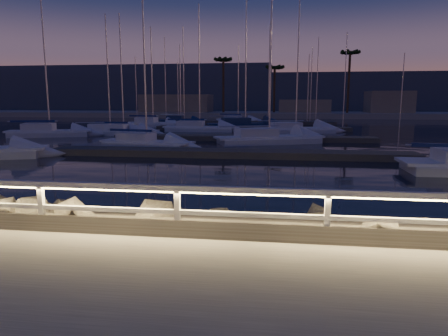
{
  "coord_description": "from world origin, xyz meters",
  "views": [
    {
      "loc": [
        3.02,
        -7.71,
        2.76
      ],
      "look_at": [
        1.42,
        4.0,
        0.75
      ],
      "focal_mm": 32.0,
      "sensor_mm": 36.0,
      "label": 1
    }
  ],
  "objects_px": {
    "sailboat_b": "(145,142)",
    "sailboat_k": "(243,124)",
    "sailboat_m": "(180,120)",
    "sailboat_n": "(237,120)",
    "sailboat_i": "(152,123)",
    "sailboat_j": "(109,131)",
    "sailboat_g": "(198,128)",
    "guard_rail": "(127,197)",
    "sailboat_c": "(266,138)",
    "sailboat_l": "(294,129)",
    "sailboat_e": "(48,132)",
    "sailboat_f": "(122,131)"
  },
  "relations": [
    {
      "from": "sailboat_b",
      "to": "sailboat_k",
      "type": "bearing_deg",
      "value": 89.83
    },
    {
      "from": "sailboat_k",
      "to": "sailboat_m",
      "type": "distance_m",
      "value": 13.93
    },
    {
      "from": "sailboat_k",
      "to": "sailboat_n",
      "type": "xyz_separation_m",
      "value": [
        -2.15,
        13.12,
        -0.06
      ]
    },
    {
      "from": "sailboat_i",
      "to": "sailboat_j",
      "type": "distance_m",
      "value": 11.87
    },
    {
      "from": "sailboat_g",
      "to": "sailboat_j",
      "type": "relative_size",
      "value": 1.16
    },
    {
      "from": "sailboat_g",
      "to": "sailboat_i",
      "type": "xyz_separation_m",
      "value": [
        -7.33,
        6.5,
        0.02
      ]
    },
    {
      "from": "guard_rail",
      "to": "sailboat_g",
      "type": "distance_m",
      "value": 35.71
    },
    {
      "from": "sailboat_c",
      "to": "sailboat_m",
      "type": "bearing_deg",
      "value": 94.66
    },
    {
      "from": "sailboat_l",
      "to": "sailboat_e",
      "type": "bearing_deg",
      "value": -177.68
    },
    {
      "from": "sailboat_b",
      "to": "sailboat_n",
      "type": "distance_m",
      "value": 34.58
    },
    {
      "from": "sailboat_f",
      "to": "sailboat_b",
      "type": "bearing_deg",
      "value": -55.15
    },
    {
      "from": "sailboat_k",
      "to": "sailboat_b",
      "type": "bearing_deg",
      "value": -122.09
    },
    {
      "from": "sailboat_c",
      "to": "sailboat_e",
      "type": "distance_m",
      "value": 20.73
    },
    {
      "from": "sailboat_b",
      "to": "sailboat_k",
      "type": "distance_m",
      "value": 21.94
    },
    {
      "from": "guard_rail",
      "to": "sailboat_n",
      "type": "height_order",
      "value": "sailboat_n"
    },
    {
      "from": "sailboat_l",
      "to": "sailboat_f",
      "type": "bearing_deg",
      "value": -179.65
    },
    {
      "from": "sailboat_e",
      "to": "sailboat_j",
      "type": "xyz_separation_m",
      "value": [
        4.72,
        2.86,
        -0.06
      ]
    },
    {
      "from": "sailboat_e",
      "to": "sailboat_g",
      "type": "relative_size",
      "value": 0.97
    },
    {
      "from": "sailboat_j",
      "to": "sailboat_m",
      "type": "relative_size",
      "value": 1.02
    },
    {
      "from": "sailboat_m",
      "to": "sailboat_n",
      "type": "xyz_separation_m",
      "value": [
        8.14,
        3.74,
        -0.02
      ]
    },
    {
      "from": "sailboat_c",
      "to": "sailboat_b",
      "type": "bearing_deg",
      "value": -176.77
    },
    {
      "from": "sailboat_g",
      "to": "sailboat_k",
      "type": "xyz_separation_m",
      "value": [
        4.48,
        5.71,
        0.04
      ]
    },
    {
      "from": "sailboat_e",
      "to": "sailboat_i",
      "type": "bearing_deg",
      "value": 53.57
    },
    {
      "from": "sailboat_l",
      "to": "sailboat_m",
      "type": "bearing_deg",
      "value": 119.85
    },
    {
      "from": "sailboat_b",
      "to": "sailboat_e",
      "type": "height_order",
      "value": "sailboat_e"
    },
    {
      "from": "sailboat_j",
      "to": "sailboat_k",
      "type": "distance_m",
      "value": 16.62
    },
    {
      "from": "sailboat_e",
      "to": "guard_rail",
      "type": "bearing_deg",
      "value": -72.44
    },
    {
      "from": "guard_rail",
      "to": "sailboat_e",
      "type": "height_order",
      "value": "sailboat_e"
    },
    {
      "from": "sailboat_j",
      "to": "sailboat_l",
      "type": "distance_m",
      "value": 18.78
    },
    {
      "from": "sailboat_k",
      "to": "sailboat_n",
      "type": "height_order",
      "value": "sailboat_k"
    },
    {
      "from": "sailboat_c",
      "to": "sailboat_m",
      "type": "relative_size",
      "value": 1.28
    },
    {
      "from": "sailboat_j",
      "to": "sailboat_k",
      "type": "xyz_separation_m",
      "value": [
        12.4,
        11.07,
        0.06
      ]
    },
    {
      "from": "sailboat_b",
      "to": "sailboat_k",
      "type": "height_order",
      "value": "sailboat_k"
    },
    {
      "from": "sailboat_f",
      "to": "sailboat_m",
      "type": "distance_m",
      "value": 20.7
    },
    {
      "from": "sailboat_b",
      "to": "sailboat_i",
      "type": "bearing_deg",
      "value": 120.17
    },
    {
      "from": "sailboat_f",
      "to": "sailboat_i",
      "type": "height_order",
      "value": "sailboat_i"
    },
    {
      "from": "guard_rail",
      "to": "sailboat_l",
      "type": "relative_size",
      "value": 3.11
    },
    {
      "from": "sailboat_k",
      "to": "sailboat_l",
      "type": "distance_m",
      "value": 8.79
    },
    {
      "from": "sailboat_g",
      "to": "sailboat_l",
      "type": "distance_m",
      "value": 10.35
    },
    {
      "from": "sailboat_l",
      "to": "guard_rail",
      "type": "bearing_deg",
      "value": -113.13
    },
    {
      "from": "sailboat_b",
      "to": "sailboat_f",
      "type": "xyz_separation_m",
      "value": [
        -5.71,
        10.01,
        -0.0
      ]
    },
    {
      "from": "sailboat_m",
      "to": "sailboat_k",
      "type": "bearing_deg",
      "value": -38.76
    },
    {
      "from": "sailboat_e",
      "to": "sailboat_k",
      "type": "height_order",
      "value": "sailboat_k"
    },
    {
      "from": "sailboat_f",
      "to": "sailboat_m",
      "type": "bearing_deg",
      "value": 93.45
    },
    {
      "from": "guard_rail",
      "to": "sailboat_l",
      "type": "bearing_deg",
      "value": 82.3
    },
    {
      "from": "sailboat_i",
      "to": "sailboat_k",
      "type": "xyz_separation_m",
      "value": [
        11.81,
        -0.79,
        0.02
      ]
    },
    {
      "from": "sailboat_e",
      "to": "sailboat_n",
      "type": "distance_m",
      "value": 30.92
    },
    {
      "from": "sailboat_i",
      "to": "sailboat_e",
      "type": "bearing_deg",
      "value": -104.8
    },
    {
      "from": "sailboat_m",
      "to": "sailboat_e",
      "type": "bearing_deg",
      "value": -102.73
    },
    {
      "from": "sailboat_c",
      "to": "sailboat_j",
      "type": "distance_m",
      "value": 16.9
    }
  ]
}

